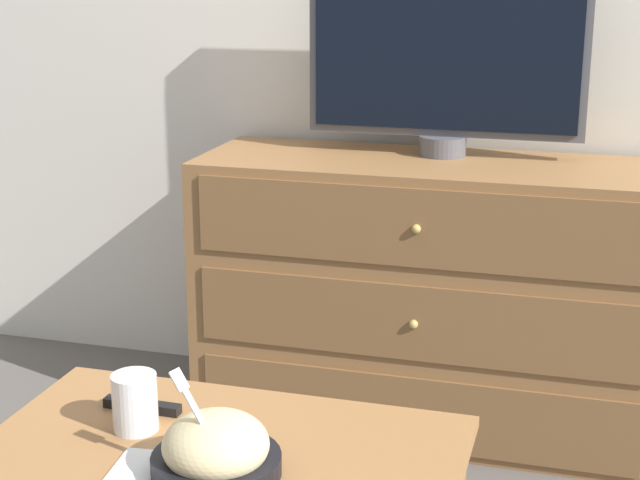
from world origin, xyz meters
name	(u,v)px	position (x,y,z in m)	size (l,w,h in m)	color
ground_plane	(483,390)	(0.00, 0.00, 0.00)	(12.00, 12.00, 0.00)	#56514C
dresser	(429,296)	(-0.14, -0.25, 0.38)	(1.26, 0.46, 0.76)	olive
tv	(446,44)	(-0.13, -0.16, 1.06)	(0.75, 0.13, 0.57)	#515156
takeout_bowl	(216,451)	(-0.27, -1.48, 0.51)	(0.21, 0.21, 0.18)	black
drink_cup	(135,406)	(-0.47, -1.37, 0.52)	(0.08, 0.08, 0.10)	#9E6638
napkin	(159,478)	(-0.36, -1.52, 0.47)	(0.19, 0.19, 0.00)	white
remote_control	(142,406)	(-0.49, -1.30, 0.48)	(0.15, 0.03, 0.02)	black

